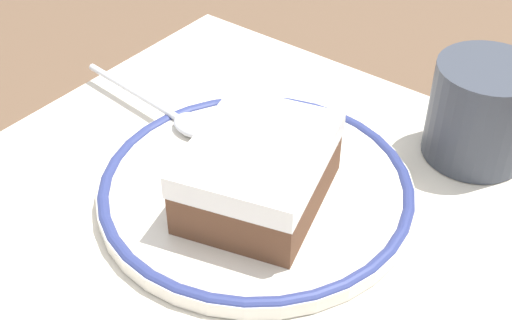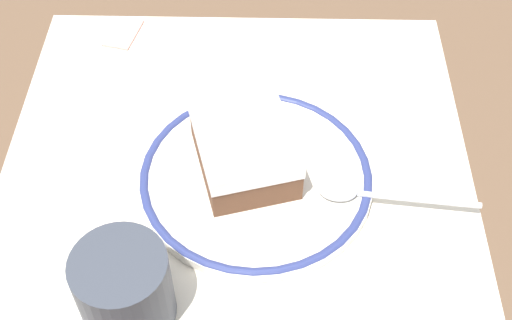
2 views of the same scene
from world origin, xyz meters
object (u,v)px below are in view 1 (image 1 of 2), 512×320
Objects in this scene: spoon at (177,116)px; cup at (480,117)px; plate at (256,188)px; cake_slice at (259,172)px.

cup reaches higher than spoon.
spoon reaches higher than plate.
cup is at bearing 149.26° from cake_slice.
cake_slice reaches higher than plate.
plate is 0.09m from spoon.
cake_slice is 0.11m from spoon.
plate is 1.48× the size of spoon.
spoon is (-0.03, -0.10, -0.02)m from cake_slice.
plate is at bearing -35.86° from cup.
cup reaches higher than plate.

